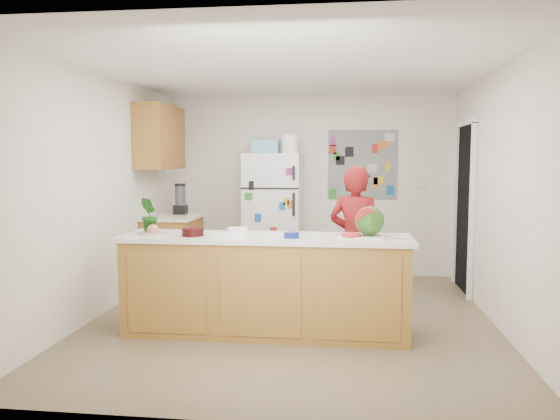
# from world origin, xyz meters

# --- Properties ---
(floor) EXTENTS (4.00, 4.50, 0.02)m
(floor) POSITION_xyz_m (0.00, 0.00, -0.01)
(floor) COLOR brown
(floor) RESTS_ON ground
(wall_back) EXTENTS (4.00, 0.02, 2.50)m
(wall_back) POSITION_xyz_m (0.00, 2.26, 1.25)
(wall_back) COLOR beige
(wall_back) RESTS_ON ground
(wall_left) EXTENTS (0.02, 4.50, 2.50)m
(wall_left) POSITION_xyz_m (-2.01, 0.00, 1.25)
(wall_left) COLOR beige
(wall_left) RESTS_ON ground
(wall_right) EXTENTS (0.02, 4.50, 2.50)m
(wall_right) POSITION_xyz_m (2.01, 0.00, 1.25)
(wall_right) COLOR beige
(wall_right) RESTS_ON ground
(ceiling) EXTENTS (4.00, 4.50, 0.02)m
(ceiling) POSITION_xyz_m (0.00, 0.00, 2.51)
(ceiling) COLOR white
(ceiling) RESTS_ON wall_back
(doorway) EXTENTS (0.03, 0.85, 2.04)m
(doorway) POSITION_xyz_m (1.99, 1.45, 1.02)
(doorway) COLOR black
(doorway) RESTS_ON ground
(peninsula_base) EXTENTS (2.60, 0.62, 0.88)m
(peninsula_base) POSITION_xyz_m (-0.20, -0.50, 0.44)
(peninsula_base) COLOR brown
(peninsula_base) RESTS_ON floor
(peninsula_top) EXTENTS (2.68, 0.70, 0.04)m
(peninsula_top) POSITION_xyz_m (-0.20, -0.50, 0.90)
(peninsula_top) COLOR silver
(peninsula_top) RESTS_ON peninsula_base
(side_counter_base) EXTENTS (0.60, 0.80, 0.86)m
(side_counter_base) POSITION_xyz_m (-1.69, 1.35, 0.43)
(side_counter_base) COLOR brown
(side_counter_base) RESTS_ON floor
(side_counter_top) EXTENTS (0.64, 0.84, 0.04)m
(side_counter_top) POSITION_xyz_m (-1.69, 1.35, 0.88)
(side_counter_top) COLOR silver
(side_counter_top) RESTS_ON side_counter_base
(upper_cabinets) EXTENTS (0.35, 1.00, 0.80)m
(upper_cabinets) POSITION_xyz_m (-1.82, 1.30, 1.90)
(upper_cabinets) COLOR brown
(upper_cabinets) RESTS_ON wall_left
(refrigerator) EXTENTS (0.75, 0.70, 1.70)m
(refrigerator) POSITION_xyz_m (-0.45, 1.88, 0.85)
(refrigerator) COLOR silver
(refrigerator) RESTS_ON floor
(fridge_top_bin) EXTENTS (0.35, 0.28, 0.18)m
(fridge_top_bin) POSITION_xyz_m (-0.55, 1.88, 1.79)
(fridge_top_bin) COLOR #5999B2
(fridge_top_bin) RESTS_ON refrigerator
(photo_collage) EXTENTS (0.95, 0.01, 0.95)m
(photo_collage) POSITION_xyz_m (0.75, 2.24, 1.55)
(photo_collage) COLOR slate
(photo_collage) RESTS_ON wall_back
(person) EXTENTS (0.67, 0.55, 1.56)m
(person) POSITION_xyz_m (0.64, 0.16, 0.78)
(person) COLOR maroon
(person) RESTS_ON floor
(blender_appliance) EXTENTS (0.14, 0.14, 0.38)m
(blender_appliance) POSITION_xyz_m (-1.64, 1.53, 1.09)
(blender_appliance) COLOR black
(blender_appliance) RESTS_ON side_counter_top
(cutting_board) EXTENTS (0.47, 0.39, 0.01)m
(cutting_board) POSITION_xyz_m (0.69, -0.46, 0.93)
(cutting_board) COLOR white
(cutting_board) RESTS_ON peninsula_top
(watermelon) EXTENTS (0.27, 0.27, 0.27)m
(watermelon) POSITION_xyz_m (0.75, -0.44, 1.07)
(watermelon) COLOR #21581A
(watermelon) RESTS_ON cutting_board
(watermelon_slice) EXTENTS (0.17, 0.17, 0.02)m
(watermelon_slice) POSITION_xyz_m (0.59, -0.51, 0.94)
(watermelon_slice) COLOR #D11647
(watermelon_slice) RESTS_ON cutting_board
(cherry_bowl) EXTENTS (0.21, 0.21, 0.07)m
(cherry_bowl) POSITION_xyz_m (-0.86, -0.58, 0.96)
(cherry_bowl) COLOR black
(cherry_bowl) RESTS_ON peninsula_top
(white_bowl) EXTENTS (0.21, 0.21, 0.06)m
(white_bowl) POSITION_xyz_m (-0.47, -0.42, 0.95)
(white_bowl) COLOR white
(white_bowl) RESTS_ON peninsula_top
(cobalt_bowl) EXTENTS (0.18, 0.18, 0.05)m
(cobalt_bowl) POSITION_xyz_m (0.05, -0.60, 0.95)
(cobalt_bowl) COLOR navy
(cobalt_bowl) RESTS_ON peninsula_top
(plate) EXTENTS (0.36, 0.36, 0.02)m
(plate) POSITION_xyz_m (-1.28, -0.50, 0.93)
(plate) COLOR tan
(plate) RESTS_ON peninsula_top
(paper_towel) EXTENTS (0.21, 0.19, 0.02)m
(paper_towel) POSITION_xyz_m (-0.56, -0.54, 0.93)
(paper_towel) COLOR white
(paper_towel) RESTS_ON peninsula_top
(keys) EXTENTS (0.09, 0.05, 0.01)m
(keys) POSITION_xyz_m (1.00, -0.60, 0.93)
(keys) COLOR gray
(keys) RESTS_ON peninsula_top
(potted_plant) EXTENTS (0.23, 0.24, 0.35)m
(potted_plant) POSITION_xyz_m (-1.32, -0.45, 1.09)
(potted_plant) COLOR #144810
(potted_plant) RESTS_ON peninsula_top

